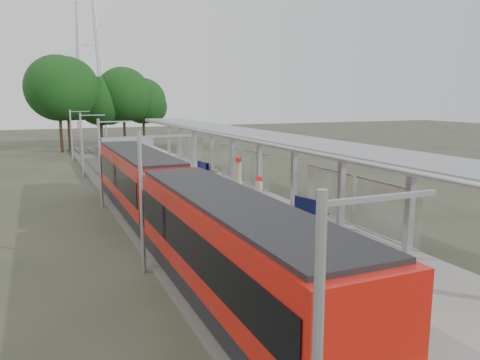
% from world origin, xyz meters
% --- Properties ---
extents(ground, '(200.00, 200.00, 0.00)m').
position_xyz_m(ground, '(0.00, 0.00, 0.00)').
color(ground, '#474438').
rests_on(ground, ground).
extents(trackbed, '(3.00, 70.00, 0.24)m').
position_xyz_m(trackbed, '(-4.50, 20.00, 0.12)').
color(trackbed, '#59544C').
rests_on(trackbed, ground).
extents(platform, '(6.00, 50.00, 1.00)m').
position_xyz_m(platform, '(0.00, 20.00, 0.50)').
color(platform, gray).
rests_on(platform, ground).
extents(tactile_strip, '(0.60, 50.00, 0.02)m').
position_xyz_m(tactile_strip, '(-2.55, 20.00, 1.01)').
color(tactile_strip, gold).
rests_on(tactile_strip, platform).
extents(end_fence, '(6.00, 0.10, 1.20)m').
position_xyz_m(end_fence, '(0.00, 44.95, 1.60)').
color(end_fence, '#9EA0A5').
rests_on(end_fence, platform).
extents(train, '(2.74, 27.60, 3.62)m').
position_xyz_m(train, '(-4.50, 9.69, 2.05)').
color(train, black).
rests_on(train, ground).
extents(canopy, '(3.27, 38.00, 3.66)m').
position_xyz_m(canopy, '(1.61, 16.19, 4.20)').
color(canopy, '#9EA0A5').
rests_on(canopy, platform).
extents(pylon, '(8.00, 4.00, 38.00)m').
position_xyz_m(pylon, '(-1.00, 73.00, 19.00)').
color(pylon, '#9EA0A5').
rests_on(pylon, ground).
extents(tree_cluster, '(18.18, 11.35, 11.76)m').
position_xyz_m(tree_cluster, '(-2.87, 52.69, 7.21)').
color(tree_cluster, '#382316').
rests_on(tree_cluster, ground).
extents(catenary_masts, '(2.08, 48.16, 5.40)m').
position_xyz_m(catenary_masts, '(-6.22, 19.00, 2.91)').
color(catenary_masts, '#9EA0A5').
rests_on(catenary_masts, ground).
extents(bench_near, '(0.89, 1.73, 1.13)m').
position_xyz_m(bench_near, '(1.45, 7.56, 1.60)').
color(bench_near, '#0E1747').
rests_on(bench_near, platform).
extents(bench_mid, '(0.52, 1.45, 0.97)m').
position_xyz_m(bench_mid, '(1.49, 22.43, 1.51)').
color(bench_mid, '#0E1747').
rests_on(bench_mid, platform).
extents(bench_far, '(0.86, 1.39, 0.91)m').
position_xyz_m(bench_far, '(1.57, 22.43, 1.48)').
color(bench_far, '#0E1747').
rests_on(bench_far, platform).
extents(info_pillar_near, '(0.37, 0.37, 1.63)m').
position_xyz_m(info_pillar_near, '(0.60, 11.11, 1.70)').
color(info_pillar_near, '#C5B88F').
rests_on(info_pillar_near, platform).
extents(info_pillar_far, '(0.44, 0.44, 1.94)m').
position_xyz_m(info_pillar_far, '(1.79, 16.59, 1.84)').
color(info_pillar_far, '#C5B88F').
rests_on(info_pillar_far, platform).
extents(litter_bin, '(0.63, 0.63, 1.01)m').
position_xyz_m(litter_bin, '(0.75, 18.18, 1.51)').
color(litter_bin, '#9EA0A5').
rests_on(litter_bin, platform).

